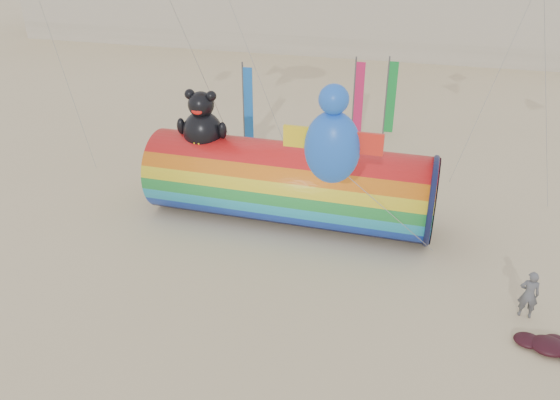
# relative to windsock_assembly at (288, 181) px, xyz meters

# --- Properties ---
(ground) EXTENTS (160.00, 160.00, 0.00)m
(ground) POSITION_rel_windsock_assembly_xyz_m (-0.08, -4.23, -1.97)
(ground) COLOR #CCB58C
(ground) RESTS_ON ground
(windsock_assembly) EXTENTS (12.91, 3.93, 5.95)m
(windsock_assembly) POSITION_rel_windsock_assembly_xyz_m (0.00, 0.00, 0.00)
(windsock_assembly) COLOR red
(windsock_assembly) RESTS_ON ground
(kite_handler) EXTENTS (0.69, 0.47, 1.85)m
(kite_handler) POSITION_rel_windsock_assembly_xyz_m (9.92, -4.43, -1.05)
(kite_handler) COLOR #505257
(kite_handler) RESTS_ON ground
(fabric_bundle) EXTENTS (2.62, 1.35, 0.41)m
(fabric_bundle) POSITION_rel_windsock_assembly_xyz_m (10.68, -6.08, -1.80)
(fabric_bundle) COLOR #400B17
(fabric_bundle) RESTS_ON ground
(festival_banners) EXTENTS (8.71, 4.03, 5.20)m
(festival_banners) POSITION_rel_windsock_assembly_xyz_m (-0.16, 10.71, 0.66)
(festival_banners) COLOR #59595E
(festival_banners) RESTS_ON ground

